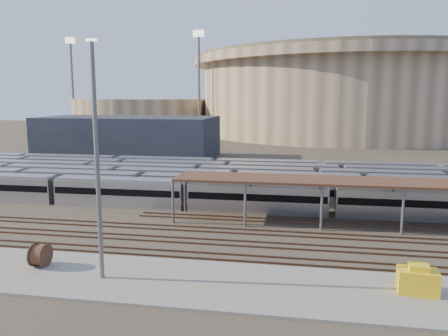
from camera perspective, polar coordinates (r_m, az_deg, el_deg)
ground at (r=49.68m, az=1.91°, el=-8.01°), size 420.00×420.00×0.00m
apron at (r=37.01m, az=-9.39°, el=-14.15°), size 50.00×9.00×0.20m
subway_trains at (r=67.81m, az=-0.38°, el=-1.76°), size 124.28×23.90×3.60m
inspection_shed at (r=54.19m, az=26.30°, el=-2.08°), size 60.30×6.00×5.30m
empty_tracks at (r=44.95m, az=1.01°, el=-9.76°), size 170.00×9.62×0.18m
stadium at (r=187.93m, az=15.71°, el=9.41°), size 124.00×124.00×32.50m
secondary_arena at (r=189.24m, az=-10.81°, el=6.71°), size 56.00×56.00×14.00m
service_building at (r=110.55m, az=-12.27°, el=3.96°), size 42.00×20.00×10.00m
floodlight_0 at (r=161.31m, az=-3.30°, el=11.31°), size 4.00×1.00×38.40m
floodlight_1 at (r=190.52m, az=-19.20°, el=10.50°), size 4.00×1.00×38.40m
floodlight_3 at (r=207.75m, az=5.38°, el=10.81°), size 4.00×1.00×38.40m
cable_reel_east at (r=41.69m, az=-22.89°, el=-10.42°), size 1.17×2.05×2.03m
yard_light_pole at (r=35.44m, az=-16.26°, el=0.74°), size 0.81×0.36×18.84m
yellow_equipment at (r=36.71m, az=23.98°, el=-13.37°), size 3.01×2.03×1.79m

